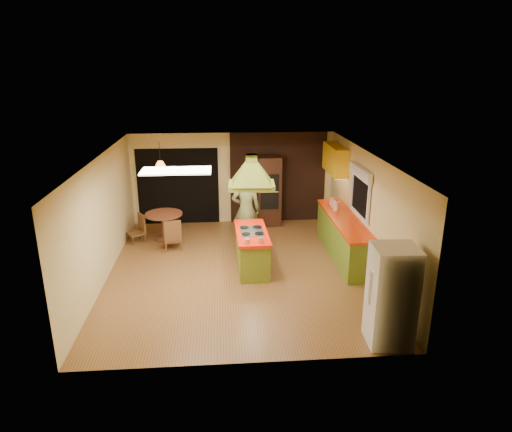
{
  "coord_description": "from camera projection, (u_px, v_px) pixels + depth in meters",
  "views": [
    {
      "loc": [
        -0.34,
        -9.0,
        4.23
      ],
      "look_at": [
        0.4,
        0.22,
        1.15
      ],
      "focal_mm": 32.0,
      "sensor_mm": 36.0,
      "label": 1
    }
  ],
  "objects": [
    {
      "name": "range_hood",
      "position": [
        252.0,
        166.0,
        9.29
      ],
      "size": [
        0.98,
        0.73,
        0.78
      ],
      "rotation": [
        0.0,
        0.0,
        -0.06
      ],
      "color": "olive",
      "rests_on": "ceiling_plane"
    },
    {
      "name": "window_right",
      "position": [
        361.0,
        184.0,
        9.89
      ],
      "size": [
        0.12,
        1.35,
        1.06
      ],
      "color": "black",
      "rests_on": "room_walls"
    },
    {
      "name": "fluor_panel",
      "position": [
        176.0,
        171.0,
        7.87
      ],
      "size": [
        1.2,
        0.6,
        0.03
      ],
      "primitive_type": "cube",
      "color": "white",
      "rests_on": "ceiling_plane"
    },
    {
      "name": "brick_panel",
      "position": [
        278.0,
        178.0,
        12.62
      ],
      "size": [
        2.64,
        0.03,
        2.5
      ],
      "primitive_type": "cube",
      "color": "#381E14",
      "rests_on": "ground"
    },
    {
      "name": "kitchen_island",
      "position": [
        252.0,
        249.0,
        9.87
      ],
      "size": [
        0.7,
        1.67,
        0.85
      ],
      "rotation": [
        0.0,
        0.0,
        0.02
      ],
      "color": "olive",
      "rests_on": "ground"
    },
    {
      "name": "ceiling_plane",
      "position": [
        237.0,
        156.0,
        9.08
      ],
      "size": [
        6.5,
        6.5,
        0.0
      ],
      "primitive_type": "plane",
      "rotation": [
        3.14,
        0.0,
        0.0
      ],
      "color": "silver",
      "rests_on": "room_walls"
    },
    {
      "name": "room_walls",
      "position": [
        238.0,
        215.0,
        9.47
      ],
      "size": [
        5.5,
        6.5,
        6.5
      ],
      "color": "beige",
      "rests_on": "ground"
    },
    {
      "name": "nook_opening",
      "position": [
        178.0,
        187.0,
        12.48
      ],
      "size": [
        2.2,
        0.03,
        2.1
      ],
      "primitive_type": "cube",
      "color": "black",
      "rests_on": "ground"
    },
    {
      "name": "ground",
      "position": [
        239.0,
        270.0,
        9.87
      ],
      "size": [
        6.5,
        6.5,
        0.0
      ],
      "primitive_type": "plane",
      "color": "brown",
      "rests_on": "ground"
    },
    {
      "name": "refrigerator",
      "position": [
        392.0,
        296.0,
        7.07
      ],
      "size": [
        0.7,
        0.67,
        1.63
      ],
      "primitive_type": "cube",
      "rotation": [
        0.0,
        0.0,
        -0.05
      ],
      "color": "white",
      "rests_on": "ground"
    },
    {
      "name": "canister_medium",
      "position": [
        332.0,
        201.0,
        11.28
      ],
      "size": [
        0.17,
        0.17,
        0.18
      ],
      "primitive_type": "cylinder",
      "rotation": [
        0.0,
        0.0,
        0.36
      ],
      "color": "beige",
      "rests_on": "right_counter"
    },
    {
      "name": "canister_large",
      "position": [
        337.0,
        206.0,
        10.84
      ],
      "size": [
        0.19,
        0.19,
        0.21
      ],
      "primitive_type": "cylinder",
      "rotation": [
        0.0,
        0.0,
        0.35
      ],
      "color": "beige",
      "rests_on": "right_counter"
    },
    {
      "name": "chair_left",
      "position": [
        136.0,
        228.0,
        11.35
      ],
      "size": [
        0.53,
        0.53,
        0.7
      ],
      "primitive_type": null,
      "rotation": [
        0.0,
        0.0,
        -0.99
      ],
      "color": "brown",
      "rests_on": "ground"
    },
    {
      "name": "pendant_lamp",
      "position": [
        160.0,
        166.0,
        11.01
      ],
      "size": [
        0.47,
        0.47,
        0.23
      ],
      "primitive_type": "cone",
      "rotation": [
        0.0,
        0.0,
        0.37
      ],
      "color": "#FF9E3F",
      "rests_on": "ceiling_plane"
    },
    {
      "name": "man",
      "position": [
        246.0,
        210.0,
        10.82
      ],
      "size": [
        0.7,
        0.48,
        1.88
      ],
      "primitive_type": "imported",
      "rotation": [
        0.0,
        0.0,
        3.1
      ],
      "color": "#545B30",
      "rests_on": "ground"
    },
    {
      "name": "dining_table",
      "position": [
        164.0,
        221.0,
        11.45
      ],
      "size": [
        0.93,
        0.93,
        0.7
      ],
      "rotation": [
        0.0,
        0.0,
        0.23
      ],
      "color": "brown",
      "rests_on": "ground"
    },
    {
      "name": "wall_oven",
      "position": [
        268.0,
        191.0,
        12.43
      ],
      "size": [
        0.67,
        0.64,
        1.9
      ],
      "rotation": [
        0.0,
        0.0,
        0.07
      ],
      "color": "#3E2014",
      "rests_on": "ground"
    },
    {
      "name": "chair_near",
      "position": [
        172.0,
        234.0,
        10.89
      ],
      "size": [
        0.51,
        0.51,
        0.77
      ],
      "primitive_type": null,
      "rotation": [
        0.0,
        0.0,
        3.37
      ],
      "color": "brown",
      "rests_on": "ground"
    },
    {
      "name": "upper_cabinets",
      "position": [
        335.0,
        159.0,
        11.53
      ],
      "size": [
        0.34,
        1.4,
        0.7
      ],
      "primitive_type": "cube",
      "color": "yellow",
      "rests_on": "room_walls"
    },
    {
      "name": "right_counter",
      "position": [
        344.0,
        237.0,
        10.48
      ],
      "size": [
        0.62,
        3.05,
        0.92
      ],
      "color": "olive",
      "rests_on": "ground"
    },
    {
      "name": "canister_small",
      "position": [
        334.0,
        204.0,
        11.08
      ],
      "size": [
        0.15,
        0.15,
        0.18
      ],
      "primitive_type": "cylinder",
      "rotation": [
        0.0,
        0.0,
        0.09
      ],
      "color": "beige",
      "rests_on": "right_counter"
    }
  ]
}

